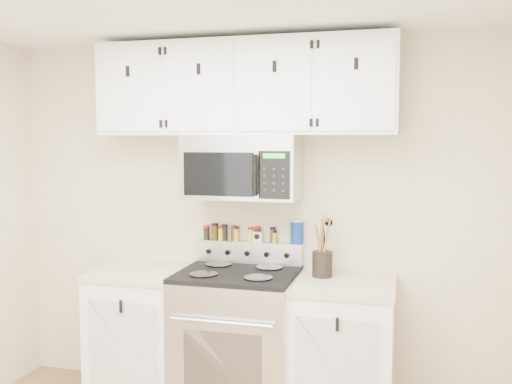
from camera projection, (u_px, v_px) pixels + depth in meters
back_wall at (250, 220)px, 4.00m from camera, size 3.50×0.01×2.50m
range at (238, 340)px, 3.77m from camera, size 0.76×0.65×1.10m
base_cabinet_left at (144, 334)px, 3.97m from camera, size 0.64×0.62×0.92m
base_cabinet_right at (343, 353)px, 3.62m from camera, size 0.64×0.62×0.92m
microwave at (243, 167)px, 3.79m from camera, size 0.76×0.44×0.42m
upper_cabinets at (244, 88)px, 3.76m from camera, size 2.00×0.35×0.62m
utensil_crock at (322, 262)px, 3.70m from camera, size 0.13×0.13×0.39m
kitchen_timer at (258, 237)px, 3.96m from camera, size 0.07×0.06×0.07m
salt_canister at (297, 232)px, 3.89m from camera, size 0.09×0.09×0.17m
spice_jar_0 at (206, 232)px, 4.06m from camera, size 0.04×0.04×0.10m
spice_jar_1 at (215, 231)px, 4.04m from camera, size 0.04×0.04×0.12m
spice_jar_2 at (221, 233)px, 4.03m from camera, size 0.04×0.04×0.10m
spice_jar_3 at (225, 232)px, 4.02m from camera, size 0.04×0.04×0.11m
spice_jar_4 at (233, 233)px, 4.01m from camera, size 0.04×0.04×0.11m
spice_jar_5 at (236, 233)px, 4.00m from camera, size 0.04×0.04×0.10m
spice_jar_6 at (251, 234)px, 3.98m from camera, size 0.04×0.04×0.10m
spice_jar_7 at (258, 234)px, 3.96m from camera, size 0.05×0.05×0.11m
spice_jar_8 at (273, 235)px, 3.94m from camera, size 0.04×0.04×0.11m
spice_jar_9 at (274, 236)px, 3.93m from camera, size 0.04×0.04×0.09m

